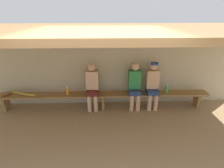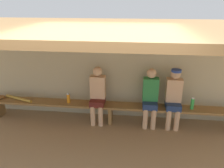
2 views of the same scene
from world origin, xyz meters
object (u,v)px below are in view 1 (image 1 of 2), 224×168
at_px(player_in_white, 92,85).
at_px(player_middle, 135,84).
at_px(water_bottle_clear, 167,89).
at_px(baseball_glove_worn, 6,94).
at_px(baseball_bat, 23,94).
at_px(player_in_blue, 153,84).
at_px(water_bottle_orange, 68,91).
at_px(bench, 103,96).

distance_m(player_in_white, player_middle, 1.18).
height_order(water_bottle_clear, baseball_glove_worn, water_bottle_clear).
relative_size(player_in_white, water_bottle_clear, 4.96).
height_order(player_in_white, baseball_bat, player_in_white).
relative_size(player_in_blue, baseball_bat, 1.68).
bearing_deg(water_bottle_orange, player_in_blue, 0.38).
xyz_separation_m(player_in_white, player_middle, (1.18, 0.00, 0.00)).
distance_m(player_middle, player_in_blue, 0.51).
distance_m(baseball_glove_worn, baseball_bat, 0.46).
relative_size(bench, water_bottle_orange, 26.07).
bearing_deg(baseball_glove_worn, baseball_bat, -50.48).
height_order(bench, water_bottle_orange, water_bottle_orange).
xyz_separation_m(bench, water_bottle_clear, (1.81, -0.01, 0.20)).
height_order(player_middle, baseball_glove_worn, player_middle).
distance_m(bench, water_bottle_clear, 1.82).
bearing_deg(water_bottle_clear, player_in_white, 179.61).
bearing_deg(player_middle, water_bottle_clear, -0.89).
xyz_separation_m(player_in_white, water_bottle_clear, (2.10, -0.01, -0.14)).
bearing_deg(water_bottle_orange, player_in_white, 1.26).
height_order(player_in_blue, baseball_bat, player_in_blue).
xyz_separation_m(player_in_white, baseball_bat, (-1.93, -0.00, -0.24)).
bearing_deg(bench, water_bottle_orange, -179.29).
distance_m(player_in_white, water_bottle_clear, 2.11).
xyz_separation_m(player_middle, player_in_blue, (0.51, 0.00, 0.02)).
height_order(bench, baseball_glove_worn, baseball_glove_worn).
distance_m(bench, player_in_white, 0.45).
height_order(player_in_blue, baseball_glove_worn, player_in_blue).
bearing_deg(player_in_white, water_bottle_clear, -0.39).
distance_m(bench, baseball_glove_worn, 2.69).
relative_size(player_in_white, water_bottle_orange, 5.80).
bearing_deg(player_in_white, bench, -0.60).
height_order(water_bottle_orange, baseball_glove_worn, water_bottle_orange).
bearing_deg(bench, player_in_white, 179.40).
relative_size(player_middle, baseball_glove_worn, 5.56).
xyz_separation_m(bench, water_bottle_orange, (-0.98, -0.01, 0.18)).
distance_m(player_in_white, water_bottle_orange, 0.71).
distance_m(bench, player_in_blue, 1.44).
bearing_deg(baseball_bat, water_bottle_clear, 18.96).
relative_size(water_bottle_orange, baseball_bat, 0.29).
bearing_deg(player_middle, player_in_white, 180.00).
bearing_deg(water_bottle_orange, water_bottle_clear, 0.02).
xyz_separation_m(water_bottle_orange, baseball_glove_worn, (-1.70, 0.00, -0.06)).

